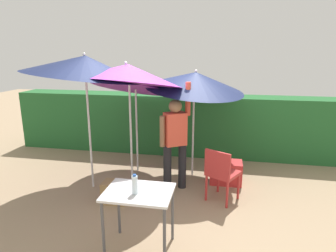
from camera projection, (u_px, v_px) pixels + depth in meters
The scene contains 12 objects.
ground_plane at pixel (165, 191), 5.11m from camera, with size 24.00×24.00×0.00m, color #9E8466.
hedge_row at pixel (182, 124), 6.92m from camera, with size 8.00×0.70×1.39m, color #23602D.
umbrella_rainbow at pixel (128, 74), 4.83m from camera, with size 1.89×1.89×2.37m.
umbrella_orange at pixel (134, 82), 5.58m from camera, with size 1.71×1.66×2.25m.
umbrella_yellow at pixel (85, 66), 4.76m from camera, with size 2.01×1.99×2.48m.
umbrella_navy at pixel (195, 81), 5.33m from camera, with size 1.86×1.84×2.17m.
person_vendor at pixel (175, 138), 4.97m from camera, with size 0.52×0.38×1.88m.
chair_plastic at pixel (221, 172), 4.64m from camera, with size 0.60×0.60×0.89m.
cooler_box at pixel (226, 172), 5.38m from camera, with size 0.57×0.36×0.42m, color red.
crate_cardboard at pixel (115, 192), 4.70m from camera, with size 0.39×0.28×0.35m, color #9E7A4C.
folding_table at pixel (139, 199), 3.45m from camera, with size 0.80×0.60×0.78m.
bottle_water at pixel (135, 185), 3.34m from camera, with size 0.07×0.07×0.24m.
Camera 1 is at (0.92, -4.57, 2.38)m, focal length 31.20 mm.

